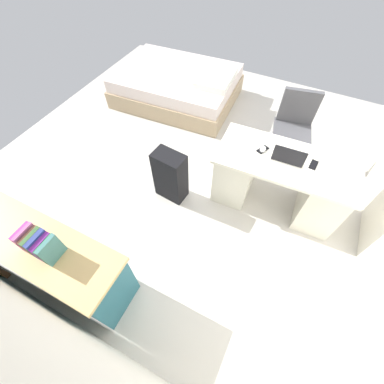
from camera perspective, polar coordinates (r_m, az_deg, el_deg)
name	(u,v)px	position (r m, az deg, el deg)	size (l,w,h in m)	color
ground_plane	(198,171)	(3.49, 1.35, 4.66)	(5.47, 5.47, 0.00)	beige
desk	(279,181)	(3.05, 18.67, 2.26)	(1.47, 0.73, 0.73)	silver
office_chair	(291,133)	(3.63, 21.05, 12.12)	(0.54, 0.54, 0.94)	black
credenza	(42,253)	(2.84, -30.32, -11.60)	(1.80, 0.48, 0.73)	#235B6B
bed	(178,86)	(4.62, -3.15, 22.45)	(1.98, 1.52, 0.58)	tan
suitcase_black	(170,176)	(3.01, -4.80, 3.52)	(0.36, 0.22, 0.68)	black
laptop	(288,157)	(2.77, 20.55, 7.37)	(0.32, 0.24, 0.21)	silver
computer_mouse	(263,149)	(2.82, 15.46, 9.18)	(0.06, 0.10, 0.03)	white
cell_phone_near_laptop	(314,165)	(2.85, 25.36, 5.50)	(0.07, 0.14, 0.01)	black
cell_phone_by_mouse	(263,149)	(2.83, 15.42, 9.08)	(0.07, 0.14, 0.01)	black
book_row	(39,243)	(2.30, -30.84, -9.77)	(0.32, 0.17, 0.24)	#3E7474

